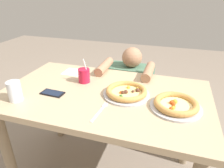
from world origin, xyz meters
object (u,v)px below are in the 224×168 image
at_px(fork, 100,111).
at_px(cell_phone, 52,93).
at_px(drink_cup_colored, 84,75).
at_px(water_cup_clear, 15,91).
at_px(pizza_near, 176,105).
at_px(diner_seated, 130,98).
at_px(pizza_far, 126,92).

relative_size(fork, cell_phone, 1.32).
distance_m(drink_cup_colored, water_cup_clear, 0.46).
relative_size(pizza_near, diner_seated, 0.33).
xyz_separation_m(water_cup_clear, fork, (0.53, 0.04, -0.06)).
xyz_separation_m(pizza_far, water_cup_clear, (-0.63, -0.26, 0.04)).
bearing_deg(drink_cup_colored, pizza_near, -14.32).
bearing_deg(pizza_near, cell_phone, -175.32).
height_order(drink_cup_colored, diner_seated, drink_cup_colored).
bearing_deg(diner_seated, drink_cup_colored, -117.54).
xyz_separation_m(pizza_near, cell_phone, (-0.77, -0.06, -0.02)).
bearing_deg(water_cup_clear, fork, 4.11).
bearing_deg(cell_phone, drink_cup_colored, 61.53).
distance_m(pizza_far, diner_seated, 0.69).
bearing_deg(drink_cup_colored, pizza_far, -16.57).
distance_m(drink_cup_colored, cell_phone, 0.26).
relative_size(water_cup_clear, diner_seated, 0.14).
bearing_deg(drink_cup_colored, fork, -53.23).
bearing_deg(cell_phone, diner_seated, 62.15).
xyz_separation_m(pizza_near, fork, (-0.40, -0.16, -0.02)).
bearing_deg(pizza_near, fork, -158.17).
relative_size(cell_phone, diner_seated, 0.17).
bearing_deg(water_cup_clear, pizza_far, 22.70).
relative_size(water_cup_clear, cell_phone, 0.80).
bearing_deg(fork, diner_seated, 89.79).
relative_size(drink_cup_colored, water_cup_clear, 1.43).
bearing_deg(water_cup_clear, drink_cup_colored, 51.49).
xyz_separation_m(fork, diner_seated, (0.00, 0.80, -0.36)).
distance_m(drink_cup_colored, diner_seated, 0.67).
distance_m(pizza_near, cell_phone, 0.77).
bearing_deg(fork, cell_phone, 165.04).
relative_size(pizza_near, pizza_far, 0.99).
xyz_separation_m(fork, cell_phone, (-0.37, 0.10, 0.00)).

